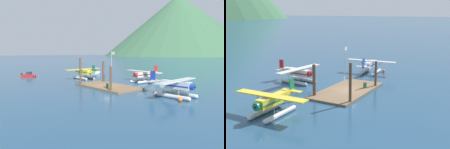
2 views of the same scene
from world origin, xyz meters
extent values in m
plane|color=navy|center=(0.00, 0.00, 0.00)|extent=(1200.00, 1200.00, 0.00)
cube|color=brown|center=(0.00, 0.00, 0.15)|extent=(14.05, 6.92, 0.30)
cylinder|color=brown|center=(-5.26, -3.19, 2.93)|extent=(0.41, 0.41, 5.87)
cylinder|color=brown|center=(4.56, -3.01, 2.27)|extent=(0.40, 0.40, 4.55)
cylinder|color=brown|center=(-5.20, 2.96, 2.52)|extent=(0.49, 0.49, 5.05)
cylinder|color=silver|center=(0.33, 0.77, 3.75)|extent=(0.08, 0.08, 6.91)
cube|color=white|center=(0.78, 0.77, 6.86)|extent=(0.90, 0.03, 0.56)
sphere|color=gold|center=(0.33, 0.77, 7.26)|extent=(0.10, 0.10, 0.10)
cylinder|color=#33663D|center=(2.41, -2.00, 0.74)|extent=(0.58, 0.58, 0.88)
torus|color=#33663D|center=(2.41, -2.00, 0.74)|extent=(0.62, 0.62, 0.04)
sphere|color=orange|center=(16.37, -0.06, 0.31)|extent=(0.62, 0.62, 0.62)
cone|color=#386042|center=(-237.82, 411.92, 72.52)|extent=(352.97, 352.97, 145.04)
cylinder|color=#B7BABF|center=(-13.93, 2.01, 0.32)|extent=(5.62, 0.91, 0.64)
sphere|color=#B7BABF|center=(-16.72, 1.88, 0.32)|extent=(0.64, 0.64, 0.64)
cylinder|color=#B7BABF|center=(-14.05, 4.51, 0.32)|extent=(5.62, 0.91, 0.64)
sphere|color=#B7BABF|center=(-16.84, 4.38, 0.32)|extent=(0.64, 0.64, 0.64)
cylinder|color=#B7BABF|center=(-15.13, 1.96, 0.99)|extent=(0.10, 0.10, 0.70)
cylinder|color=#B7BABF|center=(-12.73, 2.07, 0.99)|extent=(0.10, 0.10, 0.70)
cylinder|color=#B7BABF|center=(-15.25, 4.45, 0.99)|extent=(0.10, 0.10, 0.70)
cylinder|color=#B7BABF|center=(-12.85, 4.57, 0.99)|extent=(0.10, 0.10, 0.70)
cube|color=yellow|center=(-13.99, 3.26, 1.94)|extent=(4.85, 1.47, 1.20)
cube|color=#196B47|center=(-13.99, 3.26, 1.84)|extent=(4.76, 1.48, 0.24)
cube|color=#283347|center=(-15.07, 3.21, 2.27)|extent=(1.15, 1.11, 0.56)
cube|color=yellow|center=(-14.29, 3.25, 2.61)|extent=(1.89, 10.45, 0.14)
cylinder|color=#196B47|center=(-14.18, 1.05, 2.27)|extent=(0.11, 0.62, 0.84)
cylinder|color=#196B47|center=(-14.39, 5.44, 2.27)|extent=(0.11, 0.62, 0.84)
cylinder|color=#196B47|center=(-16.68, 3.13, 1.94)|extent=(0.64, 0.99, 0.96)
cone|color=black|center=(-17.13, 3.11, 1.94)|extent=(0.37, 0.38, 0.36)
cube|color=yellow|center=(-10.74, 3.41, 2.04)|extent=(2.22, 0.54, 0.56)
cube|color=#196B47|center=(-9.84, 3.46, 2.89)|extent=(1.00, 0.17, 1.90)
cube|color=yellow|center=(-9.94, 3.45, 2.14)|extent=(0.95, 3.23, 0.10)
cylinder|color=#B7BABF|center=(1.87, 10.40, 0.32)|extent=(1.09, 5.63, 0.64)
sphere|color=#B7BABF|center=(1.65, 7.61, 0.32)|extent=(0.64, 0.64, 0.64)
cylinder|color=#B7BABF|center=(-0.62, 10.60, 0.32)|extent=(1.09, 5.63, 0.64)
sphere|color=#B7BABF|center=(-0.84, 7.81, 0.32)|extent=(0.64, 0.64, 0.64)
cylinder|color=#B7BABF|center=(1.78, 9.21, 0.99)|extent=(0.10, 0.10, 0.70)
cylinder|color=#B7BABF|center=(1.97, 11.60, 0.99)|extent=(0.10, 0.10, 0.70)
cylinder|color=#B7BABF|center=(-0.71, 9.41, 0.99)|extent=(0.10, 0.10, 0.70)
cylinder|color=#B7BABF|center=(-0.52, 11.80, 0.99)|extent=(0.10, 0.10, 0.70)
cube|color=silver|center=(0.63, 10.50, 1.94)|extent=(1.62, 4.88, 1.20)
cube|color=#B21E1E|center=(0.63, 10.50, 1.84)|extent=(1.63, 4.79, 0.24)
cube|color=#283347|center=(0.54, 9.43, 2.27)|extent=(1.14, 1.18, 0.56)
cube|color=silver|center=(0.60, 10.20, 2.61)|extent=(10.48, 2.23, 0.14)
cylinder|color=#B21E1E|center=(2.80, 10.03, 2.27)|extent=(0.63, 0.13, 0.84)
cylinder|color=#B21E1E|center=(-1.59, 10.38, 2.27)|extent=(0.63, 0.13, 0.84)
cylinder|color=#B21E1E|center=(0.41, 7.81, 1.94)|extent=(1.01, 0.68, 0.96)
cone|color=black|center=(0.38, 7.36, 1.94)|extent=(0.39, 0.38, 0.36)
cube|color=silver|center=(0.89, 13.74, 2.04)|extent=(0.62, 2.23, 0.56)
cube|color=#B21E1E|center=(0.96, 14.64, 2.89)|extent=(0.20, 1.01, 1.90)
cube|color=silver|center=(0.95, 14.54, 2.14)|extent=(3.25, 1.05, 0.10)
cylinder|color=#B7BABF|center=(14.10, 3.33, 0.32)|extent=(5.63, 1.08, 0.64)
sphere|color=#B7BABF|center=(16.89, 3.55, 0.32)|extent=(0.64, 0.64, 0.64)
cylinder|color=#B7BABF|center=(14.30, 0.84, 0.32)|extent=(5.63, 1.08, 0.64)
sphere|color=#B7BABF|center=(17.09, 1.06, 0.32)|extent=(0.64, 0.64, 0.64)
cylinder|color=#B7BABF|center=(15.30, 3.43, 0.99)|extent=(0.10, 0.10, 0.70)
cylinder|color=#B7BABF|center=(12.90, 3.24, 0.99)|extent=(0.10, 0.10, 0.70)
cylinder|color=#B7BABF|center=(15.49, 0.94, 0.99)|extent=(0.10, 0.10, 0.70)
cylinder|color=#B7BABF|center=(13.10, 0.75, 0.99)|extent=(0.10, 0.10, 0.70)
cube|color=silver|center=(14.20, 2.09, 1.94)|extent=(4.88, 1.61, 1.20)
cube|color=#1E389E|center=(14.20, 2.09, 1.84)|extent=(4.79, 1.62, 0.24)
cube|color=#283347|center=(15.28, 2.17, 2.27)|extent=(1.18, 1.14, 0.56)
cube|color=silver|center=(14.50, 2.11, 2.61)|extent=(2.21, 10.48, 0.14)
cylinder|color=#1E389E|center=(14.33, 4.31, 2.27)|extent=(0.13, 0.63, 0.84)
cylinder|color=#1E389E|center=(14.67, -0.08, 2.27)|extent=(0.13, 0.63, 0.84)
cylinder|color=#1E389E|center=(16.89, 2.30, 1.94)|extent=(0.67, 1.00, 0.96)
cone|color=black|center=(17.34, 2.34, 1.94)|extent=(0.38, 0.39, 0.36)
cube|color=silver|center=(10.96, 1.83, 2.04)|extent=(2.23, 0.61, 0.56)
cube|color=#1E389E|center=(10.06, 1.76, 2.89)|extent=(1.01, 0.20, 1.90)
cube|color=silver|center=(10.16, 1.77, 2.14)|extent=(1.05, 3.25, 0.10)
cube|color=silver|center=(-24.82, 13.92, 0.35)|extent=(4.29, 3.65, 0.70)
sphere|color=silver|center=(-23.10, 15.14, 0.35)|extent=(0.70, 0.70, 0.70)
cube|color=#283347|center=(-24.57, 14.10, 1.10)|extent=(1.62, 1.59, 0.80)
cube|color=black|center=(-26.68, 12.60, 0.60)|extent=(0.47, 0.48, 0.80)
cube|color=#B2231E|center=(-28.66, -6.54, 0.35)|extent=(4.32, 3.59, 0.70)
sphere|color=#B2231E|center=(-26.91, -5.37, 0.35)|extent=(0.70, 0.70, 0.70)
cube|color=#283347|center=(-28.41, -6.37, 1.10)|extent=(1.61, 1.58, 0.80)
cube|color=black|center=(-30.55, -7.81, 0.60)|extent=(0.47, 0.48, 0.80)
camera|label=1|loc=(31.19, -25.47, 6.88)|focal=31.98mm
camera|label=2|loc=(-38.84, -20.34, 12.83)|focal=44.80mm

